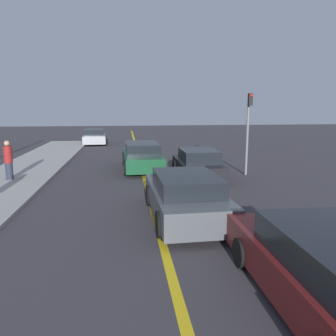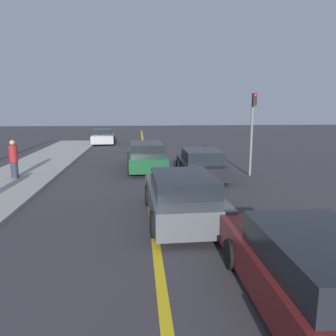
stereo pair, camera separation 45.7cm
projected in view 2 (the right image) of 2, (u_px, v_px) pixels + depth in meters
name	position (u px, v px, depth m)	size (l,w,h in m)	color
road_center_line	(148.00, 179.00, 14.71)	(0.20, 60.00, 0.01)	gold
sidewalk_left	(6.00, 185.00, 13.37)	(3.34, 34.33, 0.13)	#9E9E99
car_near_right_lane	(315.00, 275.00, 5.09)	(2.03, 4.77, 1.34)	maroon
car_ahead_center	(182.00, 197.00, 9.47)	(2.11, 4.47, 1.35)	#4C5156
car_far_distant	(201.00, 164.00, 14.83)	(1.92, 3.91, 1.33)	black
car_parked_left_lot	(146.00, 156.00, 17.02)	(2.07, 4.85, 1.41)	#144728
car_oncoming_far	(103.00, 137.00, 28.59)	(2.15, 4.11, 1.31)	#9E9EA3
pedestrian_by_sign	(14.00, 159.00, 14.24)	(0.35, 0.35, 1.68)	#282D3D
traffic_light	(252.00, 126.00, 15.09)	(0.18, 0.40, 3.81)	slate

